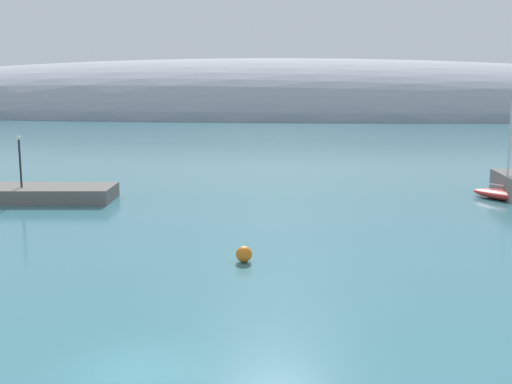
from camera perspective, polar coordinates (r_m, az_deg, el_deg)
water at (r=22.61m, az=-11.11°, el=-15.68°), size 600.00×600.00×0.00m
breakwater_rocks at (r=56.96m, az=-21.95°, el=-0.13°), size 19.06×6.96×1.23m
distant_ridge at (r=207.76m, az=-0.02°, el=7.01°), size 349.79×83.55×35.94m
sailboat_red_mid_mooring at (r=57.20m, az=21.65°, el=-0.20°), size 5.80×6.20×8.28m
mooring_buoy_orange at (r=34.74m, az=-1.10°, el=-5.64°), size 0.89×0.89×0.89m
harbor_lamp_post at (r=55.29m, az=-20.55°, el=3.09°), size 0.36×0.36×4.30m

